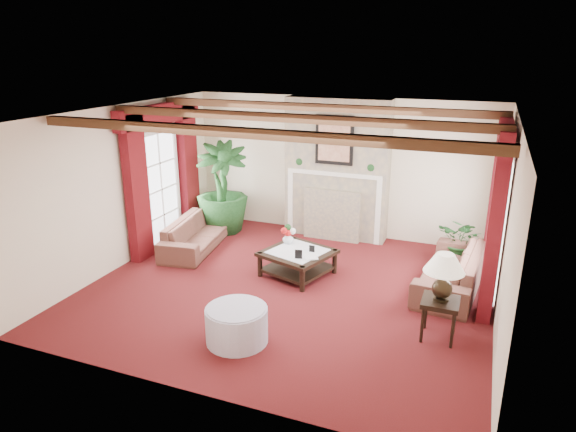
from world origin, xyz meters
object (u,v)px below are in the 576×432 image
at_px(side_table, 439,319).
at_px(potted_palm, 223,207).
at_px(sofa_left, 196,229).
at_px(coffee_table, 298,263).
at_px(sofa_right, 453,263).
at_px(ottoman, 237,325).

bearing_deg(side_table, potted_palm, 150.17).
height_order(sofa_left, coffee_table, sofa_left).
height_order(sofa_right, potted_palm, potted_palm).
relative_size(sofa_left, ottoman, 2.48).
bearing_deg(ottoman, sofa_left, 129.68).
bearing_deg(ottoman, sofa_right, 47.22).
bearing_deg(ottoman, side_table, 23.21).
bearing_deg(sofa_right, coffee_table, -74.17).
relative_size(side_table, ottoman, 0.68).
bearing_deg(sofa_left, ottoman, -148.97).
bearing_deg(potted_palm, sofa_right, -12.40).
relative_size(sofa_left, potted_palm, 0.95).
relative_size(sofa_right, ottoman, 2.71).
height_order(potted_palm, side_table, potted_palm).
distance_m(sofa_left, ottoman, 3.38).
distance_m(coffee_table, side_table, 2.63).
bearing_deg(sofa_left, potted_palm, -10.05).
xyz_separation_m(side_table, ottoman, (-2.38, -1.02, -0.04)).
height_order(side_table, ottoman, side_table).
xyz_separation_m(coffee_table, ottoman, (-0.02, -2.18, 0.03)).
bearing_deg(potted_palm, coffee_table, -33.70).
distance_m(sofa_left, sofa_right, 4.57).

